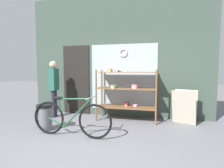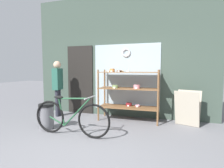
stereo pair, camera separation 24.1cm
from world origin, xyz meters
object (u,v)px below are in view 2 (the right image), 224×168
at_px(bicycle, 71,118).
at_px(sandwich_board, 188,108).
at_px(trash_bin, 46,115).
at_px(pedestrian, 58,84).
at_px(display_case, 128,90).

xyz_separation_m(bicycle, sandwich_board, (2.40, 1.40, 0.06)).
height_order(sandwich_board, trash_bin, sandwich_board).
bearing_deg(trash_bin, sandwich_board, 20.89).
relative_size(pedestrian, trash_bin, 2.77).
distance_m(bicycle, sandwich_board, 2.78).
relative_size(bicycle, sandwich_board, 2.04).
relative_size(display_case, sandwich_board, 1.87).
relative_size(display_case, pedestrian, 0.98).
bearing_deg(sandwich_board, display_case, -161.79).
bearing_deg(sandwich_board, bicycle, -130.46).
bearing_deg(pedestrian, trash_bin, 16.58).
bearing_deg(pedestrian, sandwich_board, 87.97).
xyz_separation_m(sandwich_board, pedestrian, (-3.55, -0.14, 0.52)).
distance_m(pedestrian, trash_bin, 1.30).
relative_size(sandwich_board, pedestrian, 0.53).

